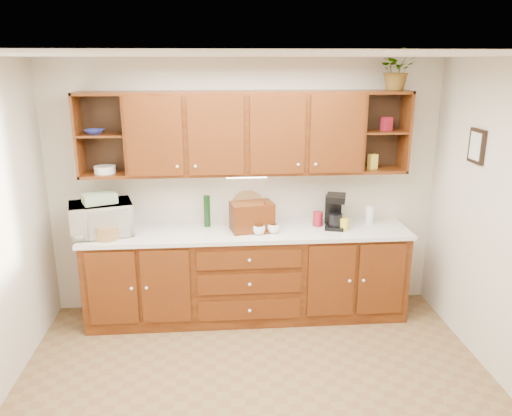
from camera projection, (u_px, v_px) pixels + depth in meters
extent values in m
plane|color=brown|center=(260.00, 406.00, 3.86)|extent=(4.00, 4.00, 0.00)
plane|color=white|center=(261.00, 55.00, 3.12)|extent=(4.00, 4.00, 0.00)
plane|color=beige|center=(245.00, 188.00, 5.17)|extent=(4.00, 0.00, 4.00)
cube|color=#361306|center=(247.00, 275.00, 5.12)|extent=(3.20, 0.60, 0.90)
cube|color=silver|center=(247.00, 232.00, 4.98)|extent=(3.24, 0.64, 0.04)
cube|color=#361306|center=(246.00, 133.00, 4.84)|extent=(2.30, 0.33, 0.80)
cube|color=black|center=(105.00, 133.00, 4.88)|extent=(0.45, 0.02, 0.80)
cube|color=black|center=(379.00, 130.00, 5.09)|extent=(0.45, 0.02, 0.80)
cube|color=#361306|center=(101.00, 135.00, 4.73)|extent=(0.43, 0.30, 0.02)
cube|color=#361306|center=(384.00, 132.00, 4.95)|extent=(0.43, 0.30, 0.02)
cube|color=#361306|center=(387.00, 92.00, 4.84)|extent=(0.45, 0.33, 0.03)
cube|color=white|center=(246.00, 176.00, 4.91)|extent=(0.40, 0.05, 0.02)
cube|color=black|center=(477.00, 146.00, 4.35)|extent=(0.03, 0.24, 0.30)
cylinder|color=#A67445|center=(107.00, 232.00, 4.72)|extent=(0.23, 0.23, 0.13)
imported|color=silver|center=(101.00, 219.00, 4.82)|extent=(0.66, 0.53, 0.32)
cube|color=#CFCA61|center=(99.00, 198.00, 4.76)|extent=(0.37, 0.33, 0.09)
cylinder|color=black|center=(207.00, 211.00, 5.05)|extent=(0.08, 0.08, 0.32)
cylinder|color=#A67445|center=(248.00, 222.00, 5.21)|extent=(0.36, 0.14, 0.34)
cube|color=#361306|center=(252.00, 217.00, 4.94)|extent=(0.45, 0.33, 0.29)
cylinder|color=#361306|center=(265.00, 217.00, 4.87)|extent=(0.03, 0.03, 0.32)
cylinder|color=#361306|center=(265.00, 232.00, 4.91)|extent=(0.13, 0.13, 0.02)
imported|color=white|center=(273.00, 229.00, 4.88)|extent=(0.15, 0.15, 0.09)
imported|color=white|center=(262.00, 225.00, 4.98)|extent=(0.15, 0.15, 0.09)
imported|color=white|center=(259.00, 230.00, 4.84)|extent=(0.15, 0.15, 0.09)
cylinder|color=maroon|center=(318.00, 219.00, 5.10)|extent=(0.13, 0.13, 0.15)
cylinder|color=white|center=(369.00, 215.00, 5.14)|extent=(0.11, 0.11, 0.19)
cylinder|color=gold|center=(344.00, 224.00, 4.96)|extent=(0.10, 0.10, 0.12)
cube|color=black|center=(335.00, 226.00, 5.04)|extent=(0.25, 0.28, 0.04)
cube|color=black|center=(333.00, 210.00, 5.09)|extent=(0.18, 0.10, 0.30)
cube|color=black|center=(336.00, 198.00, 4.96)|extent=(0.25, 0.28, 0.06)
cylinder|color=black|center=(335.00, 220.00, 5.00)|extent=(0.17, 0.17, 0.13)
imported|color=#2A359B|center=(94.00, 132.00, 4.71)|extent=(0.22, 0.22, 0.04)
cylinder|color=white|center=(105.00, 170.00, 4.82)|extent=(0.23, 0.23, 0.07)
cube|color=gold|center=(373.00, 162.00, 5.00)|extent=(0.10, 0.09, 0.15)
cube|color=maroon|center=(387.00, 124.00, 4.91)|extent=(0.11, 0.11, 0.13)
imported|color=#999999|center=(397.00, 69.00, 4.74)|extent=(0.38, 0.34, 0.39)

